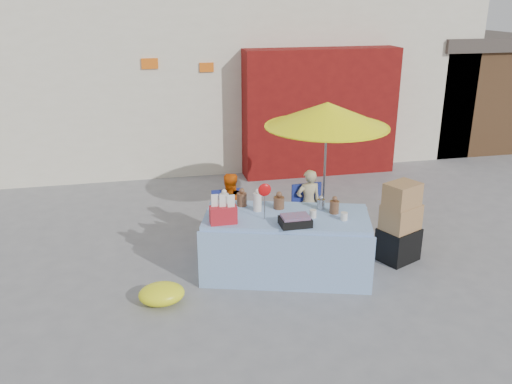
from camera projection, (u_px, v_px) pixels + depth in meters
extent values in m
plane|color=slate|center=(263.00, 276.00, 7.37)|extent=(80.00, 80.00, 0.00)
cube|color=silver|center=(197.00, 54.00, 13.01)|extent=(12.00, 5.00, 4.50)
cube|color=maroon|center=(320.00, 113.00, 11.22)|extent=(3.20, 0.60, 2.60)
cube|color=#4C331E|center=(458.00, 95.00, 13.78)|extent=(2.60, 3.00, 2.40)
cube|color=#3F3833|center=(465.00, 40.00, 13.31)|extent=(2.80, 3.20, 0.30)
cube|color=orange|center=(150.00, 64.00, 10.43)|extent=(0.32, 0.04, 0.20)
cube|color=orange|center=(207.00, 67.00, 10.68)|extent=(0.28, 0.04, 0.18)
cube|color=#95B9EF|center=(286.00, 244.00, 7.32)|extent=(2.36, 1.56, 0.86)
cube|color=#95B9EF|center=(285.00, 263.00, 6.86)|extent=(2.14, 0.68, 0.80)
cube|color=#95B9EF|center=(287.00, 231.00, 7.80)|extent=(2.14, 0.68, 0.80)
cylinder|color=white|center=(224.00, 201.00, 7.36)|extent=(0.16, 0.16, 0.21)
cylinder|color=brown|center=(242.00, 199.00, 7.46)|extent=(0.17, 0.17, 0.18)
cylinder|color=white|center=(257.00, 202.00, 7.27)|extent=(0.14, 0.14, 0.25)
cylinder|color=brown|center=(279.00, 203.00, 7.37)|extent=(0.19, 0.19, 0.16)
cylinder|color=#B2B2B7|center=(321.00, 204.00, 7.35)|extent=(0.13, 0.13, 0.14)
cylinder|color=brown|center=(334.00, 207.00, 7.20)|extent=(0.16, 0.16, 0.17)
cylinder|color=white|center=(313.00, 214.00, 7.08)|extent=(0.11, 0.11, 0.10)
cylinder|color=white|center=(344.00, 216.00, 6.99)|extent=(0.11, 0.11, 0.10)
sphere|color=brown|center=(215.00, 210.00, 7.11)|extent=(0.17, 0.17, 0.17)
ellipsoid|color=red|center=(265.00, 190.00, 6.90)|extent=(0.18, 0.11, 0.17)
cube|color=#B31A25|center=(223.00, 215.00, 6.87)|extent=(0.37, 0.25, 0.23)
cube|color=black|center=(295.00, 222.00, 6.83)|extent=(0.45, 0.38, 0.10)
cube|color=navy|center=(231.00, 233.00, 8.15)|extent=(0.51, 0.49, 0.45)
cube|color=navy|center=(227.00, 202.00, 8.20)|extent=(0.48, 0.07, 0.40)
cube|color=navy|center=(310.00, 226.00, 8.40)|extent=(0.51, 0.49, 0.45)
cube|color=navy|center=(306.00, 196.00, 8.45)|extent=(0.48, 0.07, 0.40)
imported|color=orange|center=(229.00, 209.00, 8.17)|extent=(0.57, 0.46, 1.12)
imported|color=#BFB287|center=(308.00, 203.00, 8.43)|extent=(0.41, 0.28, 1.09)
cylinder|color=gray|center=(325.00, 171.00, 8.47)|extent=(0.04, 0.04, 2.00)
cone|color=#FFFD0D|center=(327.00, 115.00, 8.16)|extent=(1.90, 1.90, 0.38)
cylinder|color=#FFFD0D|center=(327.00, 126.00, 8.22)|extent=(1.90, 1.90, 0.02)
cube|color=black|center=(398.00, 244.00, 7.75)|extent=(0.66, 0.61, 0.48)
cube|color=#A77B4B|center=(401.00, 217.00, 7.61)|extent=(0.61, 0.56, 0.36)
cube|color=#A77B4B|center=(402.00, 194.00, 7.47)|extent=(0.56, 0.51, 0.33)
ellipsoid|color=#F1F619|center=(162.00, 294.00, 6.68)|extent=(0.68, 0.60, 0.26)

